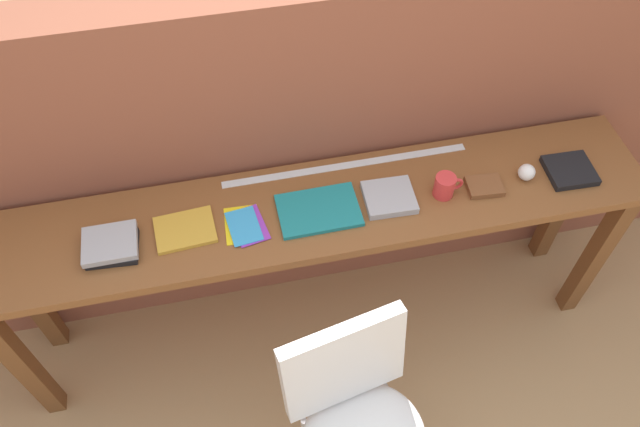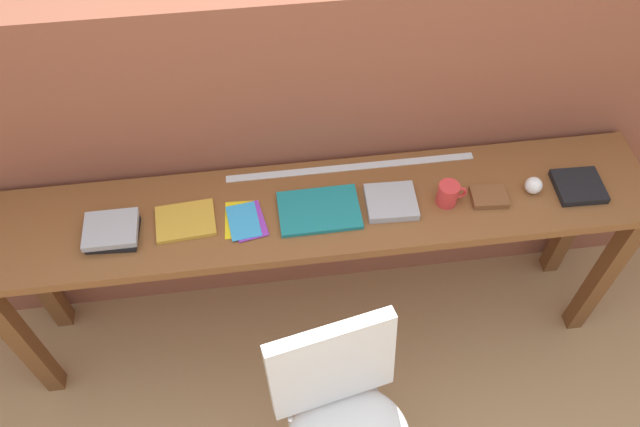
% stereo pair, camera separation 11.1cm
% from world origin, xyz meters
% --- Properties ---
extents(ground_plane, '(40.00, 40.00, 0.00)m').
position_xyz_m(ground_plane, '(0.00, 0.00, 0.00)').
color(ground_plane, tan).
extents(brick_wall_back, '(6.00, 0.20, 1.56)m').
position_xyz_m(brick_wall_back, '(0.00, 0.64, 0.78)').
color(brick_wall_back, brown).
rests_on(brick_wall_back, ground).
extents(sideboard, '(2.50, 0.44, 0.88)m').
position_xyz_m(sideboard, '(0.00, 0.30, 0.74)').
color(sideboard, brown).
rests_on(sideboard, ground).
extents(chair_white_moulded, '(0.52, 0.53, 0.89)m').
position_xyz_m(chair_white_moulded, '(0.00, -0.35, 0.53)').
color(chair_white_moulded, white).
rests_on(chair_white_moulded, ground).
extents(book_stack_leftmost, '(0.19, 0.16, 0.05)m').
position_xyz_m(book_stack_leftmost, '(-0.73, 0.26, 0.90)').
color(book_stack_leftmost, black).
rests_on(book_stack_leftmost, sideboard).
extents(magazine_cycling, '(0.22, 0.17, 0.02)m').
position_xyz_m(magazine_cycling, '(-0.48, 0.29, 0.89)').
color(magazine_cycling, gold).
rests_on(magazine_cycling, sideboard).
extents(pamphlet_pile_colourful, '(0.16, 0.19, 0.01)m').
position_xyz_m(pamphlet_pile_colourful, '(-0.27, 0.27, 0.88)').
color(pamphlet_pile_colourful, yellow).
rests_on(pamphlet_pile_colourful, sideboard).
extents(book_open_centre, '(0.29, 0.20, 0.02)m').
position_xyz_m(book_open_centre, '(-0.00, 0.27, 0.89)').
color(book_open_centre, '#19757A').
rests_on(book_open_centre, sideboard).
extents(book_grey_hardcover, '(0.19, 0.17, 0.03)m').
position_xyz_m(book_grey_hardcover, '(0.26, 0.27, 0.89)').
color(book_grey_hardcover, '#9E9EA3').
rests_on(book_grey_hardcover, sideboard).
extents(mug, '(0.11, 0.08, 0.09)m').
position_xyz_m(mug, '(0.47, 0.26, 0.92)').
color(mug, red).
rests_on(mug, sideboard).
extents(leather_journal_brown, '(0.14, 0.11, 0.02)m').
position_xyz_m(leather_journal_brown, '(0.62, 0.25, 0.89)').
color(leather_journal_brown, brown).
rests_on(leather_journal_brown, sideboard).
extents(sports_ball_small, '(0.06, 0.06, 0.06)m').
position_xyz_m(sports_ball_small, '(0.79, 0.27, 0.91)').
color(sports_ball_small, silver).
rests_on(sports_ball_small, sideboard).
extents(book_repair_rightmost, '(0.18, 0.17, 0.03)m').
position_xyz_m(book_repair_rightmost, '(0.97, 0.26, 0.89)').
color(book_repair_rightmost, black).
rests_on(book_repair_rightmost, sideboard).
extents(ruler_metal_back_edge, '(0.95, 0.03, 0.00)m').
position_xyz_m(ruler_metal_back_edge, '(0.15, 0.47, 0.88)').
color(ruler_metal_back_edge, silver).
rests_on(ruler_metal_back_edge, sideboard).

